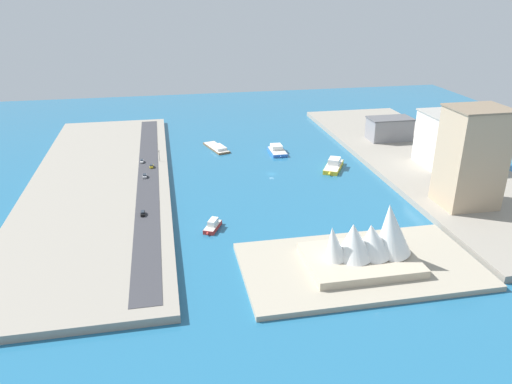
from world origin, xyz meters
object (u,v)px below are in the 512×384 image
warehouse_low_gray (389,129)px  opera_landmark (368,243)px  tugboat_red (213,226)px  suv_black (143,213)px  apartment_midrise_tan (471,157)px  ferry_yellow_fast (334,165)px  hotel_broad_white (449,139)px  sedan_silver (145,176)px  van_white (142,161)px  catamaran_blue (277,150)px  traffic_light_waterfront (159,154)px  taxi_yellow_cab (152,166)px  barge_flat_brown (217,148)px

warehouse_low_gray → opera_landmark: opera_landmark is taller
tugboat_red → suv_black: 31.99m
tugboat_red → apartment_midrise_tan: apartment_midrise_tan is taller
ferry_yellow_fast → hotel_broad_white: bearing=168.7°
warehouse_low_gray → sedan_silver: bearing=14.3°
apartment_midrise_tan → van_white: 170.55m
van_white → catamaran_blue: bearing=-172.3°
traffic_light_waterfront → opera_landmark: (-72.56, 124.78, 2.92)m
ferry_yellow_fast → suv_black: ferry_yellow_fast is taller
ferry_yellow_fast → opera_landmark: bearing=77.1°
catamaran_blue → suv_black: bearing=45.5°
apartment_midrise_tan → taxi_yellow_cab: size_ratio=10.06×
hotel_broad_white → tugboat_red: bearing=19.6°
hotel_broad_white → opera_landmark: size_ratio=0.75×
barge_flat_brown → hotel_broad_white: size_ratio=0.89×
hotel_broad_white → apartment_midrise_tan: bearing=67.7°
apartment_midrise_tan → suv_black: (144.19, -15.92, -21.50)m
barge_flat_brown → sedan_silver: bearing=48.4°
suv_black → barge_flat_brown: bearing=-114.8°
sedan_silver → taxi_yellow_cab: size_ratio=1.01×
taxi_yellow_cab → sedan_silver: bearing=76.5°
tugboat_red → catamaran_blue: (-50.31, -93.94, 0.11)m
ferry_yellow_fast → traffic_light_waterfront: bearing=-13.5°
van_white → opera_landmark: 149.29m
taxi_yellow_cab → traffic_light_waterfront: (-4.49, -10.01, 3.38)m
suv_black → opera_landmark: (-80.77, 54.51, 6.31)m
sedan_silver → barge_flat_brown: bearing=-131.6°
ferry_yellow_fast → hotel_broad_white: (-61.01, 12.20, 15.75)m
ferry_yellow_fast → sedan_silver: 103.87m
tugboat_red → sedan_silver: (28.80, -59.01, 2.41)m
sedan_silver → suv_black: bearing=89.7°
catamaran_blue → traffic_light_waterfront: size_ratio=2.90×
van_white → traffic_light_waterfront: size_ratio=0.68×
suv_black → traffic_light_waterfront: (-8.21, -70.27, 3.39)m
apartment_midrise_tan → sedan_silver: 158.09m
barge_flat_brown → van_white: bearing=29.0°
hotel_broad_white → traffic_light_waterfront: bearing=-12.6°
tugboat_red → barge_flat_brown: size_ratio=0.49×
warehouse_low_gray → apartment_midrise_tan: size_ratio=0.62×
barge_flat_brown → sedan_silver: 65.94m
apartment_midrise_tan → van_white: bearing=-30.4°
taxi_yellow_cab → catamaran_blue: bearing=-164.9°
hotel_broad_white → apartment_midrise_tan: apartment_midrise_tan is taller
tugboat_red → apartment_midrise_tan: bearing=178.7°
catamaran_blue → ferry_yellow_fast: 41.55m
traffic_light_waterfront → warehouse_low_gray: bearing=-174.2°
ferry_yellow_fast → taxi_yellow_cab: (100.36, -12.94, 1.97)m
apartment_midrise_tan → suv_black: size_ratio=9.33×
warehouse_low_gray → suv_black: size_ratio=5.75×
opera_landmark → tugboat_red: bearing=-38.6°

